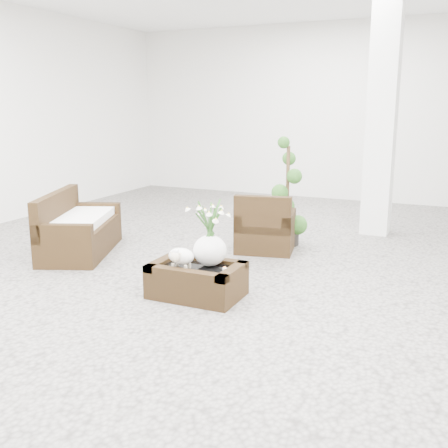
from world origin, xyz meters
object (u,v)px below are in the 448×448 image
at_px(armchair, 266,222).
at_px(topiary, 287,193).
at_px(loveseat, 80,223).
at_px(coffee_table, 197,282).

height_order(armchair, topiary, topiary).
distance_m(loveseat, topiary, 2.79).
xyz_separation_m(coffee_table, loveseat, (-2.12, 0.81, 0.24)).
xyz_separation_m(armchair, loveseat, (-2.15, -1.14, 0.01)).
relative_size(armchair, topiary, 0.53).
bearing_deg(loveseat, armchair, -84.38).
distance_m(coffee_table, loveseat, 2.29).
distance_m(coffee_table, armchair, 1.96).
xyz_separation_m(loveseat, topiary, (2.31, 1.54, 0.33)).
relative_size(armchair, loveseat, 0.52).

